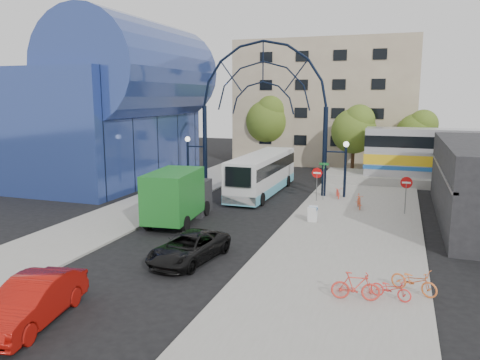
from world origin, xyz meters
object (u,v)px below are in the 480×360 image
at_px(do_not_enter_sign, 406,186).
at_px(tree_north_c, 419,132).
at_px(stop_sign, 317,176).
at_px(bike_near_b, 359,201).
at_px(city_bus, 262,173).
at_px(bike_far_a, 414,281).
at_px(green_truck, 179,196).
at_px(black_suv, 189,248).
at_px(red_sedan, 32,301).
at_px(gateway_arch, 263,86).
at_px(tree_north_a, 355,129).
at_px(street_name_sign, 324,173).
at_px(sandwich_board, 313,212).
at_px(bike_far_b, 356,286).
at_px(tree_north_b, 269,119).
at_px(bike_far_c, 391,289).
at_px(bike_near_a, 338,192).

relative_size(do_not_enter_sign, tree_north_c, 0.38).
height_order(stop_sign, bike_near_b, stop_sign).
distance_m(city_bus, bike_far_a, 20.52).
bearing_deg(green_truck, bike_near_b, 27.41).
xyz_separation_m(black_suv, red_sedan, (-2.48, -7.42, 0.13)).
bearing_deg(black_suv, green_truck, 128.03).
distance_m(gateway_arch, tree_north_a, 13.98).
relative_size(stop_sign, street_name_sign, 0.89).
xyz_separation_m(black_suv, bike_near_b, (6.78, 13.12, -0.06)).
xyz_separation_m(red_sedan, bike_near_b, (9.26, 20.54, -0.19)).
bearing_deg(black_suv, bike_far_a, 3.98).
distance_m(stop_sign, green_truck, 10.96).
bearing_deg(sandwich_board, gateway_arch, 124.91).
distance_m(bike_far_a, bike_far_b, 2.54).
relative_size(red_sedan, bike_far_a, 2.55).
bearing_deg(bike_near_b, red_sedan, -126.15).
bearing_deg(do_not_enter_sign, bike_far_a, -88.72).
xyz_separation_m(tree_north_a, tree_north_b, (-10.00, 4.00, 0.66)).
bearing_deg(tree_north_a, gateway_arch, -117.17).
distance_m(bike_far_a, bike_far_c, 1.22).
distance_m(tree_north_b, bike_far_a, 36.78).
bearing_deg(bike_far_b, bike_near_b, -3.13).
distance_m(gateway_arch, sandwich_board, 12.52).
distance_m(do_not_enter_sign, red_sedan, 23.45).
bearing_deg(street_name_sign, tree_north_c, 65.69).
height_order(do_not_enter_sign, bike_far_b, do_not_enter_sign).
height_order(tree_north_c, bike_near_b, tree_north_c).
bearing_deg(red_sedan, do_not_enter_sign, 49.03).
distance_m(city_bus, black_suv, 16.49).
xyz_separation_m(gateway_arch, bike_near_a, (6.18, -0.45, -8.02)).
distance_m(tree_north_c, green_truck, 28.33).
distance_m(black_suv, bike_far_c, 9.37).
relative_size(tree_north_b, black_suv, 1.65).
xyz_separation_m(gateway_arch, stop_sign, (4.80, -2.00, -6.56)).
xyz_separation_m(sandwich_board, city_bus, (-5.54, 7.91, 0.92)).
xyz_separation_m(sandwich_board, bike_near_a, (0.58, 7.58, -0.21)).
bearing_deg(bike_near_b, tree_north_c, 64.74).
distance_m(city_bus, bike_near_a, 6.23).
height_order(stop_sign, black_suv, stop_sign).
height_order(green_truck, black_suv, green_truck).
xyz_separation_m(black_suv, bike_near_a, (4.96, 16.08, -0.14)).
bearing_deg(tree_north_b, bike_far_a, -65.42).
bearing_deg(tree_north_b, green_truck, -86.78).
xyz_separation_m(black_suv, bike_far_b, (7.96, -2.12, -0.00)).
height_order(tree_north_a, bike_near_a, tree_north_a).
height_order(street_name_sign, city_bus, city_bus).
distance_m(red_sedan, bike_near_b, 22.53).
bearing_deg(tree_north_c, street_name_sign, -114.31).
relative_size(city_bus, bike_near_b, 7.06).
distance_m(do_not_enter_sign, tree_north_c, 18.11).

